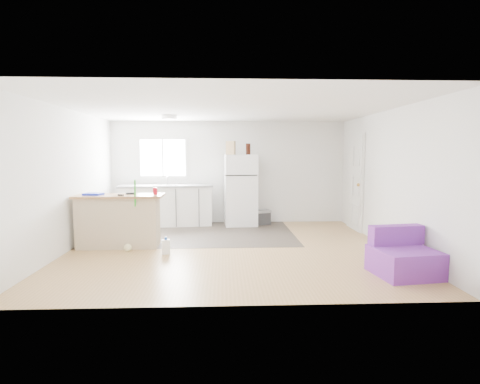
% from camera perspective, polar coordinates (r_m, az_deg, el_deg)
% --- Properties ---
extents(room, '(5.51, 5.01, 2.41)m').
position_cam_1_polar(room, '(6.42, -1.40, 1.89)').
color(room, '#A67D45').
rests_on(room, ground).
extents(vinyl_zone, '(4.05, 2.50, 0.00)m').
position_cam_1_polar(vinyl_zone, '(7.84, -6.89, -6.26)').
color(vinyl_zone, '#362F28').
rests_on(vinyl_zone, floor).
extents(window, '(1.18, 0.06, 0.98)m').
position_cam_1_polar(window, '(9.00, -11.67, 5.14)').
color(window, white).
rests_on(window, back_wall).
extents(interior_door, '(0.11, 0.92, 2.10)m').
position_cam_1_polar(interior_door, '(8.46, 17.17, 1.35)').
color(interior_door, white).
rests_on(interior_door, right_wall).
extents(ceiling_fixture, '(0.30, 0.30, 0.07)m').
position_cam_1_polar(ceiling_fixture, '(7.71, -10.72, 11.09)').
color(ceiling_fixture, white).
rests_on(ceiling_fixture, ceiling).
extents(kitchen_cabinets, '(2.15, 0.86, 1.22)m').
position_cam_1_polar(kitchen_cabinets, '(8.75, -11.13, -1.92)').
color(kitchen_cabinets, white).
rests_on(kitchen_cabinets, floor).
extents(peninsula, '(1.52, 0.60, 0.93)m').
position_cam_1_polar(peninsula, '(6.94, -17.99, -4.17)').
color(peninsula, tan).
rests_on(peninsula, floor).
extents(refrigerator, '(0.76, 0.73, 1.62)m').
position_cam_1_polar(refrigerator, '(8.59, 0.07, 0.30)').
color(refrigerator, white).
rests_on(refrigerator, floor).
extents(cooler, '(0.52, 0.43, 0.34)m').
position_cam_1_polar(cooler, '(8.75, 3.07, -3.84)').
color(cooler, '#313134').
rests_on(cooler, floor).
extents(purple_seat, '(0.86, 0.83, 0.64)m').
position_cam_1_polar(purple_seat, '(5.62, 23.59, -9.16)').
color(purple_seat, '#712D93').
rests_on(purple_seat, floor).
extents(cleaner_jug, '(0.15, 0.12, 0.29)m').
position_cam_1_polar(cleaner_jug, '(6.32, -11.22, -8.15)').
color(cleaner_jug, white).
rests_on(cleaner_jug, floor).
extents(mop, '(0.24, 0.34, 1.22)m').
position_cam_1_polar(mop, '(6.66, -16.40, -6.61)').
color(mop, green).
rests_on(mop, floor).
extents(red_cup, '(0.08, 0.08, 0.12)m').
position_cam_1_polar(red_cup, '(6.76, -12.79, 0.14)').
color(red_cup, red).
rests_on(red_cup, peninsula).
extents(blue_tray, '(0.33, 0.27, 0.04)m').
position_cam_1_polar(blue_tray, '(6.98, -21.45, -0.29)').
color(blue_tray, '#1628D0').
rests_on(blue_tray, peninsula).
extents(tool_a, '(0.15, 0.08, 0.03)m').
position_cam_1_polar(tool_a, '(6.89, -16.43, -0.22)').
color(tool_a, black).
rests_on(tool_a, peninsula).
extents(tool_b, '(0.11, 0.08, 0.03)m').
position_cam_1_polar(tool_b, '(6.70, -17.71, -0.44)').
color(tool_b, black).
rests_on(tool_b, peninsula).
extents(cardboard_box, '(0.22, 0.17, 0.30)m').
position_cam_1_polar(cardboard_box, '(8.47, -1.43, 6.73)').
color(cardboard_box, tan).
rests_on(cardboard_box, refrigerator).
extents(bottle_left, '(0.08, 0.08, 0.25)m').
position_cam_1_polar(bottle_left, '(8.50, 1.14, 6.56)').
color(bottle_left, '#37130A').
rests_on(bottle_left, refrigerator).
extents(bottle_right, '(0.08, 0.08, 0.25)m').
position_cam_1_polar(bottle_right, '(8.54, 1.37, 6.56)').
color(bottle_right, '#37130A').
rests_on(bottle_right, refrigerator).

